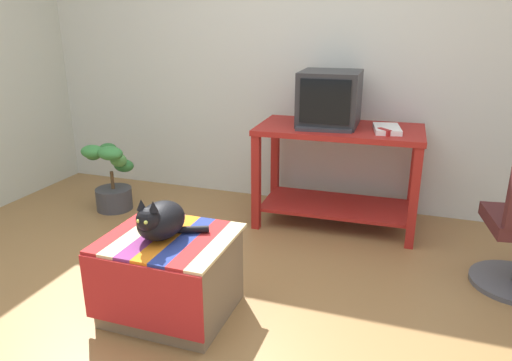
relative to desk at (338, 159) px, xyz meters
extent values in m
plane|color=olive|center=(-0.41, -1.60, -0.52)|extent=(14.00, 14.00, 0.00)
cube|color=silver|center=(-0.41, 0.45, 0.78)|extent=(8.00, 0.10, 2.60)
cube|color=maroon|center=(-0.55, -0.29, -0.16)|extent=(0.06, 0.06, 0.73)
cube|color=maroon|center=(0.57, -0.25, -0.16)|extent=(0.06, 0.06, 0.73)
cube|color=maroon|center=(0.55, 0.29, -0.16)|extent=(0.06, 0.06, 0.73)
cube|color=maroon|center=(-0.57, 0.25, -0.16)|extent=(0.06, 0.06, 0.73)
cube|color=maroon|center=(0.00, 0.00, -0.37)|extent=(1.13, 0.57, 0.02)
cube|color=maroon|center=(0.00, 0.00, 0.23)|extent=(1.23, 0.67, 0.04)
cube|color=#28282B|center=(-0.10, 0.06, 0.26)|extent=(0.31, 0.32, 0.02)
cube|color=#28282B|center=(-0.10, 0.06, 0.45)|extent=(0.45, 0.46, 0.40)
cube|color=black|center=(-0.09, -0.17, 0.46)|extent=(0.35, 0.02, 0.31)
cube|color=#333338|center=(-0.09, -0.14, 0.26)|extent=(0.42, 0.20, 0.02)
cube|color=white|center=(0.34, -0.04, 0.27)|extent=(0.23, 0.32, 0.04)
cube|color=#7A664C|center=(-0.63, -1.49, -0.30)|extent=(0.63, 0.54, 0.44)
cube|color=#AD2323|center=(-0.63, -1.79, -0.26)|extent=(0.66, 0.01, 0.35)
cube|color=#AD2323|center=(-0.91, -1.49, -0.08)|extent=(0.09, 0.58, 0.02)
cube|color=beige|center=(-0.81, -1.49, -0.08)|extent=(0.09, 0.58, 0.02)
cube|color=#7A2D6B|center=(-0.72, -1.49, -0.08)|extent=(0.09, 0.58, 0.02)
cube|color=orange|center=(-0.63, -1.49, -0.08)|extent=(0.09, 0.58, 0.02)
cube|color=navy|center=(-0.53, -1.49, -0.08)|extent=(0.09, 0.58, 0.02)
cube|color=#AD2323|center=(-0.44, -1.49, -0.08)|extent=(0.09, 0.58, 0.02)
cube|color=beige|center=(-0.34, -1.49, -0.08)|extent=(0.09, 0.58, 0.02)
ellipsoid|color=black|center=(-0.65, -1.51, 0.03)|extent=(0.23, 0.31, 0.19)
sphere|color=black|center=(-0.65, -1.62, 0.08)|extent=(0.12, 0.12, 0.12)
cylinder|color=black|center=(-0.56, -1.43, -0.05)|extent=(0.24, 0.13, 0.04)
cone|color=black|center=(-0.69, -1.62, 0.15)|extent=(0.05, 0.05, 0.05)
cone|color=black|center=(-0.62, -1.62, 0.15)|extent=(0.05, 0.05, 0.05)
sphere|color=#C6D151|center=(-0.68, -1.67, 0.09)|extent=(0.02, 0.02, 0.02)
sphere|color=#C6D151|center=(-0.63, -1.67, 0.09)|extent=(0.02, 0.02, 0.02)
cylinder|color=#3D3D42|center=(-1.81, -0.32, -0.43)|extent=(0.30, 0.30, 0.18)
cylinder|color=brown|center=(-1.81, -0.32, -0.26)|extent=(0.03, 0.03, 0.15)
ellipsoid|color=#4C8E42|center=(-1.73, -0.32, -0.08)|extent=(0.14, 0.11, 0.11)
ellipsoid|color=#2D7033|center=(-1.75, -0.23, -0.16)|extent=(0.18, 0.13, 0.11)
ellipsoid|color=#2D7033|center=(-1.90, -0.22, -0.03)|extent=(0.15, 0.15, 0.10)
ellipsoid|color=#2D7033|center=(-1.95, -0.35, -0.04)|extent=(0.13, 0.14, 0.11)
ellipsoid|color=#38843D|center=(-1.91, -0.41, 0.00)|extent=(0.20, 0.15, 0.11)
ellipsoid|color=#38843D|center=(-1.72, -0.44, 0.01)|extent=(0.21, 0.15, 0.11)
cube|color=#A31E1E|center=(0.33, -0.15, 0.27)|extent=(0.10, 0.10, 0.04)
cylinder|color=#B7B7BC|center=(0.38, 0.04, 0.25)|extent=(0.03, 0.14, 0.01)
camera|label=1|loc=(0.54, -3.47, 1.01)|focal=33.44mm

